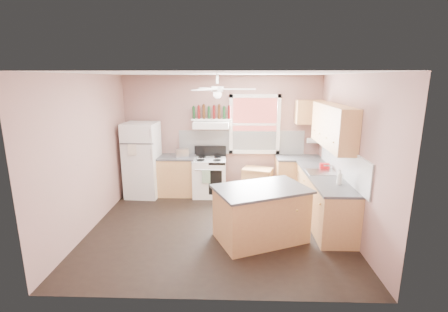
{
  "coord_description": "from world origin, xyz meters",
  "views": [
    {
      "loc": [
        0.28,
        -5.42,
        2.62
      ],
      "look_at": [
        0.1,
        0.3,
        1.25
      ],
      "focal_mm": 26.0,
      "sensor_mm": 36.0,
      "label": 1
    }
  ],
  "objects_px": {
    "toaster": "(182,153)",
    "island": "(261,215)",
    "stove": "(210,177)",
    "refrigerator": "(142,160)",
    "cart": "(257,182)"
  },
  "relations": [
    {
      "from": "toaster",
      "to": "cart",
      "type": "bearing_deg",
      "value": -15.98
    },
    {
      "from": "cart",
      "to": "island",
      "type": "xyz_separation_m",
      "value": [
        -0.09,
        -2.09,
        0.11
      ]
    },
    {
      "from": "toaster",
      "to": "island",
      "type": "distance_m",
      "value": 2.71
    },
    {
      "from": "stove",
      "to": "toaster",
      "type": "bearing_deg",
      "value": 176.0
    },
    {
      "from": "refrigerator",
      "to": "stove",
      "type": "height_order",
      "value": "refrigerator"
    },
    {
      "from": "toaster",
      "to": "island",
      "type": "xyz_separation_m",
      "value": [
        1.62,
        -2.09,
        -0.56
      ]
    },
    {
      "from": "cart",
      "to": "refrigerator",
      "type": "bearing_deg",
      "value": -160.65
    },
    {
      "from": "refrigerator",
      "to": "toaster",
      "type": "bearing_deg",
      "value": 9.01
    },
    {
      "from": "toaster",
      "to": "cart",
      "type": "distance_m",
      "value": 1.84
    },
    {
      "from": "toaster",
      "to": "stove",
      "type": "bearing_deg",
      "value": -18.86
    },
    {
      "from": "refrigerator",
      "to": "toaster",
      "type": "xyz_separation_m",
      "value": [
        0.89,
        0.09,
        0.15
      ]
    },
    {
      "from": "refrigerator",
      "to": "cart",
      "type": "relative_size",
      "value": 2.61
    },
    {
      "from": "cart",
      "to": "island",
      "type": "distance_m",
      "value": 2.09
    },
    {
      "from": "refrigerator",
      "to": "toaster",
      "type": "relative_size",
      "value": 6.0
    },
    {
      "from": "refrigerator",
      "to": "island",
      "type": "relative_size",
      "value": 1.22
    }
  ]
}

